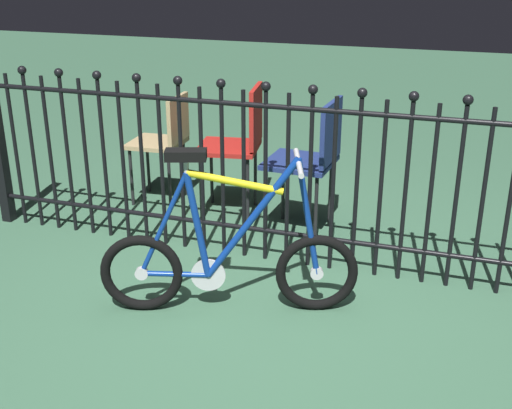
{
  "coord_description": "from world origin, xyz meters",
  "views": [
    {
      "loc": [
        0.9,
        -2.73,
        1.78
      ],
      "look_at": [
        -0.09,
        0.21,
        0.55
      ],
      "focal_mm": 45.52,
      "sensor_mm": 36.0,
      "label": 1
    }
  ],
  "objects_px": {
    "chair_tan": "(165,137)",
    "chair_navy": "(312,154)",
    "bicycle": "(228,260)",
    "chair_red": "(240,138)"
  },
  "relations": [
    {
      "from": "bicycle",
      "to": "chair_navy",
      "type": "distance_m",
      "value": 1.13
    },
    {
      "from": "chair_navy",
      "to": "chair_tan",
      "type": "xyz_separation_m",
      "value": [
        -1.16,
        0.25,
        -0.06
      ]
    },
    {
      "from": "bicycle",
      "to": "chair_navy",
      "type": "relative_size",
      "value": 1.42
    },
    {
      "from": "chair_tan",
      "to": "chair_red",
      "type": "bearing_deg",
      "value": -4.97
    },
    {
      "from": "chair_tan",
      "to": "chair_navy",
      "type": "bearing_deg",
      "value": -11.99
    },
    {
      "from": "chair_navy",
      "to": "chair_tan",
      "type": "relative_size",
      "value": 1.13
    },
    {
      "from": "bicycle",
      "to": "chair_red",
      "type": "bearing_deg",
      "value": 107.24
    },
    {
      "from": "chair_tan",
      "to": "chair_red",
      "type": "distance_m",
      "value": 0.6
    },
    {
      "from": "chair_tan",
      "to": "chair_red",
      "type": "xyz_separation_m",
      "value": [
        0.6,
        -0.05,
        0.06
      ]
    },
    {
      "from": "bicycle",
      "to": "chair_red",
      "type": "distance_m",
      "value": 1.37
    }
  ]
}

